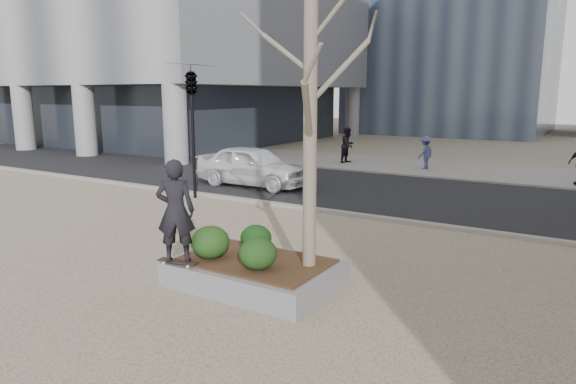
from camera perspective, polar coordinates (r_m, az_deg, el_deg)
The scene contains 15 objects.
ground at distance 10.42m, azimuth -8.25°, elevation -9.10°, with size 120.00×120.00×0.00m, color tan.
street at distance 18.91m, azimuth 11.54°, elevation -0.07°, with size 60.00×8.00×0.02m, color black.
far_sidewalk at distance 25.52m, azimuth 17.03°, elevation 2.49°, with size 60.00×6.00×0.02m, color gray.
planter at distance 9.76m, azimuth -3.73°, elevation -8.99°, with size 3.00×2.00×0.45m, color gray.
planter_mulch at distance 9.68m, azimuth -3.74°, elevation -7.63°, with size 2.70×1.70×0.04m, color #382314.
sycamore_tree at distance 8.90m, azimuth 2.52°, elevation 12.48°, with size 2.80×2.80×6.60m, color gray, non-canonical shape.
shrub_left at distance 9.78m, azimuth -8.62°, elevation -5.53°, with size 0.73×0.73×0.62m, color #1B3C13.
shrub_middle at distance 10.12m, azimuth -3.58°, elevation -5.13°, with size 0.62×0.62×0.52m, color black.
shrub_right at distance 9.09m, azimuth -3.36°, elevation -6.83°, with size 0.68×0.68×0.58m, color #103412.
skateboard at distance 9.71m, azimuth -12.15°, elevation -7.70°, with size 0.78×0.20×0.07m, color black, non-canonical shape.
skateboarder at distance 9.45m, azimuth -12.39°, elevation -2.06°, with size 0.69×0.45×1.88m, color black.
police_car at distance 19.76m, azimuth -3.92°, elevation 2.92°, with size 1.85×4.60×1.57m, color white.
pedestrian_a at distance 26.60m, azimuth 6.68°, elevation 5.20°, with size 0.88×0.68×1.80m, color black.
pedestrian_b at distance 25.06m, azimuth 15.02°, elevation 4.25°, with size 0.99×0.57×1.54m, color #444B7B.
traffic_light_near at distance 17.68m, azimuth -10.52°, elevation 6.54°, with size 0.60×2.48×4.50m, color black, non-canonical shape.
Camera 1 is at (6.35, -7.46, 3.55)m, focal length 32.00 mm.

